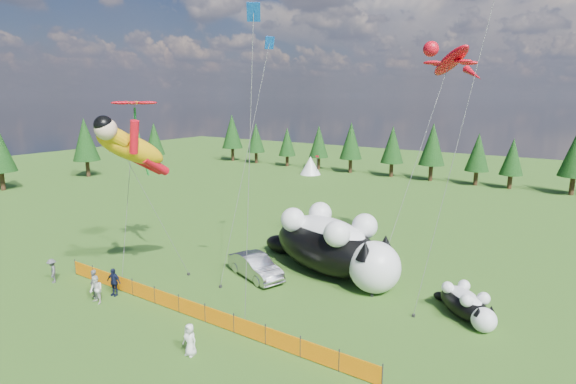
{
  "coord_description": "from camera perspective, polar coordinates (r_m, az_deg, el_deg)",
  "views": [
    {
      "loc": [
        16.87,
        -18.97,
        11.89
      ],
      "look_at": [
        1.68,
        4.0,
        5.99
      ],
      "focal_mm": 28.0,
      "sensor_mm": 36.0,
      "label": 1
    }
  ],
  "objects": [
    {
      "name": "safety_fence",
      "position": [
        25.87,
        -12.12,
        -14.3
      ],
      "size": [
        22.06,
        0.06,
        1.1
      ],
      "color": "#262626",
      "rests_on": "ground"
    },
    {
      "name": "spectator_e",
      "position": [
        22.44,
        -12.36,
        -17.86
      ],
      "size": [
        0.78,
        0.52,
        1.57
      ],
      "primitive_type": "imported",
      "rotation": [
        0.0,
        0.0,
        0.02
      ],
      "color": "white",
      "rests_on": "ground"
    },
    {
      "name": "festival_tents",
      "position": [
        60.18,
        27.34,
        0.7
      ],
      "size": [
        50.0,
        3.2,
        2.8
      ],
      "primitive_type": null,
      "color": "white",
      "rests_on": "ground"
    },
    {
      "name": "flower_kite",
      "position": [
        31.6,
        -18.94,
        10.37
      ],
      "size": [
        3.73,
        4.26,
        11.66
      ],
      "color": "red",
      "rests_on": "ground"
    },
    {
      "name": "car",
      "position": [
        30.38,
        -4.14,
        -9.39
      ],
      "size": [
        4.99,
        3.19,
        1.55
      ],
      "primitive_type": "imported",
      "rotation": [
        0.0,
        0.0,
        1.21
      ],
      "color": "#B0AFB4",
      "rests_on": "ground"
    },
    {
      "name": "spectator_a",
      "position": [
        29.79,
        -23.43,
        -10.66
      ],
      "size": [
        0.72,
        0.56,
        1.74
      ],
      "primitive_type": "imported",
      "rotation": [
        0.0,
        0.0,
        -0.26
      ],
      "color": "#515256",
      "rests_on": "ground"
    },
    {
      "name": "gecko_kite",
      "position": [
        31.84,
        19.96,
        15.35
      ],
      "size": [
        6.38,
        10.44,
        16.06
      ],
      "color": "red",
      "rests_on": "ground"
    },
    {
      "name": "cat_large",
      "position": [
        30.58,
        5.59,
        -6.69
      ],
      "size": [
        11.82,
        6.63,
        4.36
      ],
      "rotation": [
        0.0,
        0.0,
        -0.29
      ],
      "color": "black",
      "rests_on": "ground"
    },
    {
      "name": "diamond_kite_c",
      "position": [
        21.74,
        -4.45,
        20.36
      ],
      "size": [
        1.11,
        1.0,
        16.42
      ],
      "color": "#0B4BAE",
      "rests_on": "ground"
    },
    {
      "name": "tree_line",
      "position": [
        66.62,
        18.63,
        4.67
      ],
      "size": [
        90.0,
        4.0,
        8.0
      ],
      "primitive_type": null,
      "color": "black",
      "rests_on": "ground"
    },
    {
      "name": "spectator_d",
      "position": [
        33.22,
        -27.76,
        -8.85
      ],
      "size": [
        1.17,
        0.97,
        1.61
      ],
      "primitive_type": "imported",
      "rotation": [
        0.0,
        0.0,
        -0.5
      ],
      "color": "#515256",
      "rests_on": "ground"
    },
    {
      "name": "ground",
      "position": [
        28.03,
        -7.6,
        -13.11
      ],
      "size": [
        160.0,
        160.0,
        0.0
      ],
      "primitive_type": "plane",
      "color": "#173D0B",
      "rests_on": "ground"
    },
    {
      "name": "cat_small",
      "position": [
        26.92,
        21.7,
        -13.07
      ],
      "size": [
        3.93,
        3.71,
        1.74
      ],
      "rotation": [
        0.0,
        0.0,
        -0.74
      ],
      "color": "black",
      "rests_on": "ground"
    },
    {
      "name": "spectator_c",
      "position": [
        29.65,
        -21.26,
        -10.59
      ],
      "size": [
        1.09,
        0.69,
        1.74
      ],
      "primitive_type": "imported",
      "rotation": [
        0.0,
        0.0,
        0.17
      ],
      "color": "#121832",
      "rests_on": "ground"
    },
    {
      "name": "superhero_kite",
      "position": [
        28.1,
        -19.29,
        5.3
      ],
      "size": [
        5.53,
        6.18,
        11.38
      ],
      "color": "#D99E0B",
      "rests_on": "ground"
    },
    {
      "name": "diamond_kite_a",
      "position": [
        29.05,
        -2.66,
        17.07
      ],
      "size": [
        1.72,
        4.37,
        15.98
      ],
      "color": "#0B4BAE",
      "rests_on": "ground"
    },
    {
      "name": "spectator_b",
      "position": [
        28.97,
        -23.19,
        -11.35
      ],
      "size": [
        0.86,
        0.55,
        1.69
      ],
      "primitive_type": "imported",
      "rotation": [
        0.0,
        0.0,
        -0.09
      ],
      "color": "white",
      "rests_on": "ground"
    }
  ]
}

